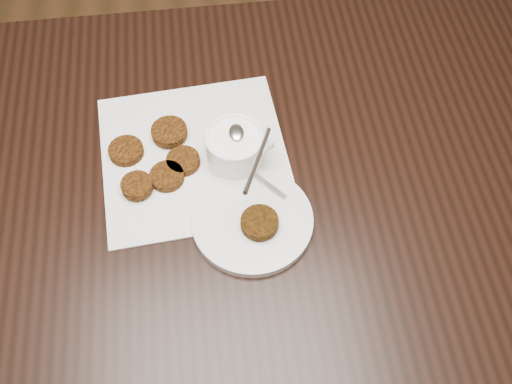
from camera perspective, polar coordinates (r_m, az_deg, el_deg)
table at (r=1.37m, az=-3.71°, el=-8.83°), size 1.51×0.97×0.75m
napkin at (r=1.09m, az=-5.85°, el=3.43°), size 0.35×0.35×0.00m
sauce_ramekin at (r=1.02m, az=-2.08°, el=5.32°), size 0.14×0.14×0.14m
patty_cluster at (r=1.07m, az=-9.01°, el=3.03°), size 0.27×0.27×0.02m
plate_with_patty at (r=1.00m, az=-0.35°, el=-2.51°), size 0.29×0.29×0.03m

